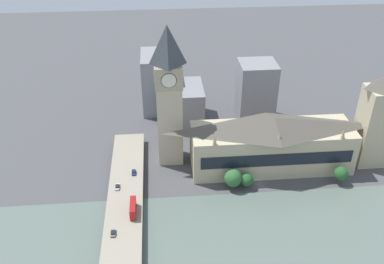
# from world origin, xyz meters

# --- Properties ---
(ground_plane) EXTENTS (600.00, 600.00, 0.00)m
(ground_plane) POSITION_xyz_m (0.00, 0.00, 0.00)
(ground_plane) COLOR #4C4C4F
(river_water) EXTENTS (67.28, 360.00, 0.30)m
(river_water) POSITION_xyz_m (-39.64, 0.00, 0.15)
(river_water) COLOR slate
(river_water) RESTS_ON ground_plane
(parliament_hall) EXTENTS (24.21, 80.21, 28.44)m
(parliament_hall) POSITION_xyz_m (14.87, -8.00, 14.13)
(parliament_hall) COLOR #C1B28E
(parliament_hall) RESTS_ON ground_plane
(clock_tower) EXTENTS (13.57, 13.57, 72.32)m
(clock_tower) POSITION_xyz_m (25.63, 42.28, 38.33)
(clock_tower) COLOR #C1B28E
(clock_tower) RESTS_ON ground_plane
(victoria_tower) EXTENTS (14.61, 14.61, 52.49)m
(victoria_tower) POSITION_xyz_m (14.93, -59.41, 24.25)
(victoria_tower) COLOR #C1B28E
(victoria_tower) RESTS_ON ground_plane
(road_bridge) EXTENTS (166.55, 15.93, 4.90)m
(road_bridge) POSITION_xyz_m (-39.64, 64.42, 4.00)
(road_bridge) COLOR gray
(road_bridge) RESTS_ON ground_plane
(double_decker_bus_mid) EXTENTS (10.87, 2.55, 4.97)m
(double_decker_bus_mid) POSITION_xyz_m (-19.82, 60.33, 7.65)
(double_decker_bus_mid) COLOR red
(double_decker_bus_mid) RESTS_ON road_bridge
(car_northbound_tail) EXTENTS (4.28, 1.87, 1.46)m
(car_northbound_tail) POSITION_xyz_m (7.75, 60.97, 5.63)
(car_northbound_tail) COLOR navy
(car_northbound_tail) RESTS_ON road_bridge
(car_southbound_lead) EXTENTS (4.09, 1.94, 1.38)m
(car_southbound_lead) POSITION_xyz_m (-31.97, 68.09, 5.60)
(car_southbound_lead) COLOR slate
(car_southbound_lead) RESTS_ON road_bridge
(car_southbound_mid) EXTENTS (4.59, 1.90, 1.29)m
(car_southbound_mid) POSITION_xyz_m (-2.57, 68.18, 5.55)
(car_southbound_mid) COLOR silver
(car_southbound_mid) RESTS_ON road_bridge
(city_block_west) EXTENTS (27.21, 19.06, 35.79)m
(city_block_west) POSITION_xyz_m (82.27, 47.51, 17.89)
(city_block_west) COLOR gray
(city_block_west) RESTS_ON ground_plane
(city_block_center) EXTENTS (28.05, 24.88, 21.83)m
(city_block_center) POSITION_xyz_m (65.91, 33.64, 10.91)
(city_block_center) COLOR gray
(city_block_center) RESTS_ON ground_plane
(city_block_east) EXTENTS (19.49, 21.13, 36.53)m
(city_block_east) POSITION_xyz_m (62.70, -9.91, 18.27)
(city_block_east) COLOR gray
(city_block_east) RESTS_ON ground_plane
(tree_embankment_near) EXTENTS (8.59, 8.59, 10.60)m
(tree_embankment_near) POSITION_xyz_m (-1.64, 13.95, 6.30)
(tree_embankment_near) COLOR brown
(tree_embankment_near) RESTS_ON ground_plane
(tree_embankment_mid) EXTENTS (6.37, 6.37, 7.92)m
(tree_embankment_mid) POSITION_xyz_m (-1.65, 7.30, 4.72)
(tree_embankment_mid) COLOR brown
(tree_embankment_mid) RESTS_ON ground_plane
(tree_embankment_far) EXTENTS (6.84, 6.84, 9.45)m
(tree_embankment_far) POSITION_xyz_m (-2.42, -38.39, 6.01)
(tree_embankment_far) COLOR brown
(tree_embankment_far) RESTS_ON ground_plane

